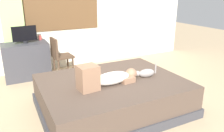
# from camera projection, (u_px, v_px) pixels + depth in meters

# --- Properties ---
(ground_plane) EXTENTS (16.00, 16.00, 0.00)m
(ground_plane) POSITION_uv_depth(u_px,v_px,m) (122.00, 110.00, 3.45)
(ground_plane) COLOR tan
(back_wall_with_window) EXTENTS (6.40, 0.14, 2.90)m
(back_wall_with_window) POSITION_uv_depth(u_px,v_px,m) (69.00, 5.00, 5.12)
(back_wall_with_window) COLOR beige
(back_wall_with_window) RESTS_ON ground
(bed) EXTENTS (2.13, 1.67, 0.48)m
(bed) POSITION_uv_depth(u_px,v_px,m) (112.00, 95.00, 3.42)
(bed) COLOR #38383D
(bed) RESTS_ON ground
(person_lying) EXTENTS (0.94, 0.33, 0.34)m
(person_lying) POSITION_uv_depth(u_px,v_px,m) (106.00, 78.00, 3.13)
(person_lying) COLOR silver
(person_lying) RESTS_ON bed
(cat) EXTENTS (0.36, 0.15, 0.21)m
(cat) POSITION_uv_depth(u_px,v_px,m) (146.00, 73.00, 3.44)
(cat) COLOR gray
(cat) RESTS_ON bed
(desk) EXTENTS (0.90, 0.56, 0.74)m
(desk) POSITION_uv_depth(u_px,v_px,m) (27.00, 61.00, 4.66)
(desk) COLOR #38383D
(desk) RESTS_ON ground
(tv_monitor) EXTENTS (0.48, 0.10, 0.35)m
(tv_monitor) POSITION_uv_depth(u_px,v_px,m) (24.00, 34.00, 4.50)
(tv_monitor) COLOR black
(tv_monitor) RESTS_ON desk
(cup) EXTENTS (0.07, 0.07, 0.10)m
(cup) POSITION_uv_depth(u_px,v_px,m) (40.00, 38.00, 4.85)
(cup) COLOR #B23D38
(cup) RESTS_ON desk
(chair_by_desk) EXTENTS (0.41, 0.41, 0.86)m
(chair_by_desk) POSITION_uv_depth(u_px,v_px,m) (59.00, 55.00, 4.59)
(chair_by_desk) COLOR #4C3828
(chair_by_desk) RESTS_ON ground
(curtain_left) EXTENTS (0.44, 0.06, 2.45)m
(curtain_left) POSITION_uv_depth(u_px,v_px,m) (12.00, 18.00, 4.56)
(curtain_left) COLOR #ADCC75
(curtain_left) RESTS_ON ground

